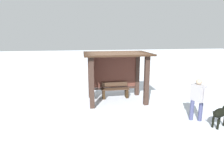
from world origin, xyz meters
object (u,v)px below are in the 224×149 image
bench_left_inside (115,91)px  person_walking (198,97)px  bus_shelter (114,67)px  dog (221,113)px

bench_left_inside → person_walking: person_walking is taller
bench_left_inside → bus_shelter: bearing=-112.6°
bench_left_inside → dog: (2.98, -3.43, 0.12)m
bench_left_inside → dog: size_ratio=1.49×
bus_shelter → person_walking: (2.55, -2.66, -0.68)m
dog → person_walking: bearing=134.6°
bus_shelter → bench_left_inside: bearing=67.4°
bus_shelter → bench_left_inside: bus_shelter is taller
bench_left_inside → person_walking: 3.83m
dog → bus_shelter: bearing=134.0°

